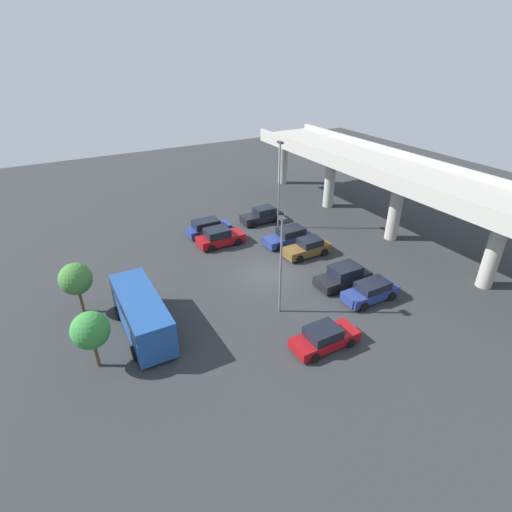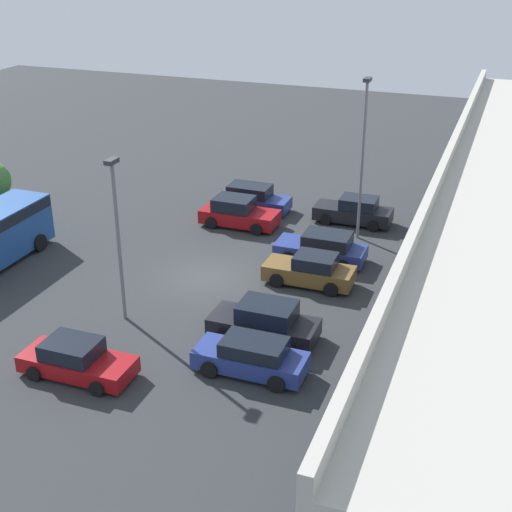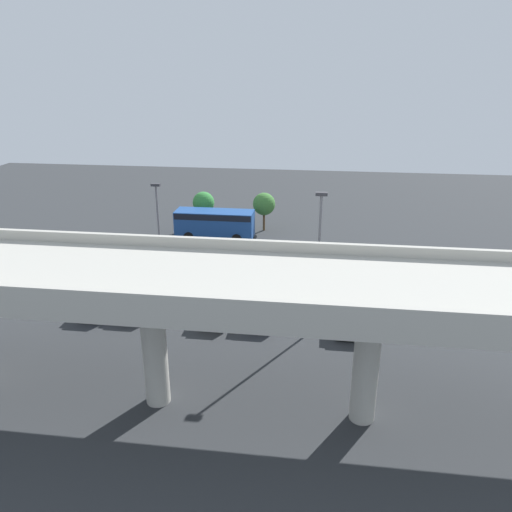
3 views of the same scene
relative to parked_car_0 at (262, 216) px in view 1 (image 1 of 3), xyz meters
The scene contains 15 objects.
ground_plane 11.20m from the parked_car_0, 28.50° to the right, with size 94.98×94.98×0.00m, color #2D3033.
highway_overpass 14.52m from the parked_car_0, 43.17° to the left, with size 41.58×7.12×7.65m.
parked_car_0 is the anchor object (origin of this frame).
parked_car_1 6.92m from the parked_car_0, 66.24° to the right, with size 2.19×4.55×1.72m.
parked_car_2 5.78m from the parked_car_0, ahead, with size 2.16×4.74×1.57m.
parked_car_3 8.64m from the parked_car_0, ahead, with size 2.00×4.42×1.60m.
parked_car_4 14.19m from the parked_car_0, ahead, with size 2.17×4.68×1.65m.
parked_car_5 16.87m from the parked_car_0, ahead, with size 1.99×4.47×1.49m.
parked_car_6 20.48m from the parked_car_0, 18.66° to the right, with size 2.08×4.56×1.48m.
parked_car_7 6.42m from the parked_car_0, 89.21° to the right, with size 2.04×4.44×1.61m.
shuttle_bus 20.47m from the parked_car_0, 53.04° to the right, with size 7.60×2.74×2.82m.
lamp_post_near_aisle 4.99m from the parked_car_0, 18.61° to the left, with size 0.70×0.35×9.01m.
lamp_post_mid_lot 16.80m from the parked_car_0, 25.51° to the right, with size 0.70×0.35×7.46m.
tree_front_left 21.24m from the parked_car_0, 68.25° to the right, with size 2.29×2.29×3.95m.
tree_front_centre 24.31m from the parked_car_0, 54.26° to the right, with size 2.24×2.24×3.85m.
Camera 1 is at (24.96, -14.82, 17.54)m, focal length 28.00 mm.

